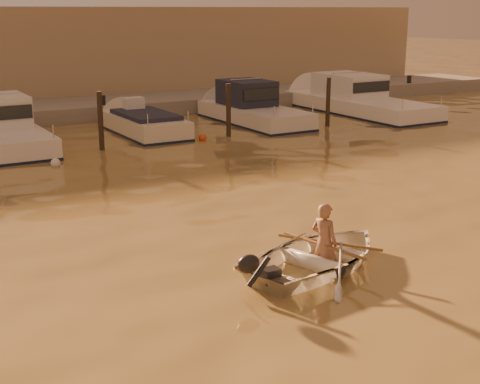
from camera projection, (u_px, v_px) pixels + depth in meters
ground_plane at (375, 287)px, 11.60m from camera, size 160.00×160.00×0.00m
dinghy at (321, 255)px, 12.46m from camera, size 3.96×3.34×0.70m
person at (324, 242)px, 12.48m from camera, size 0.52×0.64×1.52m
outboard_motor at (270, 276)px, 11.38m from camera, size 0.98×0.66×0.70m
oar_port at (329, 242)px, 12.59m from camera, size 1.10×1.85×0.13m
oar_starboard at (323, 245)px, 12.45m from camera, size 0.35×2.09×0.13m
moored_boat_2 at (6, 129)px, 23.37m from camera, size 2.13×7.19×1.75m
moored_boat_3 at (144, 128)px, 25.97m from camera, size 1.97×5.72×0.95m
moored_boat_4 at (254, 108)px, 28.31m from camera, size 2.25×6.95×1.75m
moored_boat_5 at (360, 99)px, 31.11m from camera, size 2.76×9.08×1.75m
piling_2 at (101, 124)px, 22.77m from camera, size 0.18×0.18×2.20m
piling_3 at (228, 113)px, 25.20m from camera, size 0.18×0.18×2.20m
piling_4 at (328, 104)px, 27.48m from camera, size 0.18×0.18×2.20m
fender_c at (56, 163)px, 20.55m from camera, size 0.30×0.30×0.30m
fender_d at (202, 137)px, 24.68m from camera, size 0.30×0.30×0.30m
fender_e at (301, 127)px, 26.81m from camera, size 0.30×0.30×0.30m
quay at (49, 115)px, 29.49m from camera, size 52.00×4.00×1.00m
waterfront_building at (17, 56)px, 33.48m from camera, size 46.00×7.00×4.80m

